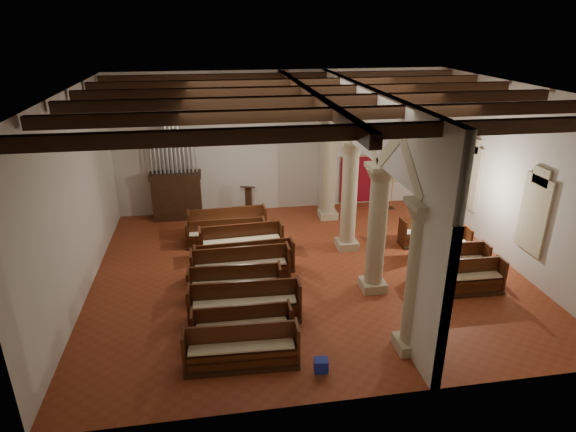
# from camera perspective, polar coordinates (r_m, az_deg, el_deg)

# --- Properties ---
(floor) EXTENTS (14.00, 14.00, 0.00)m
(floor) POSITION_cam_1_polar(r_m,az_deg,el_deg) (16.38, 2.27, -6.49)
(floor) COLOR brown
(floor) RESTS_ON ground
(ceiling) EXTENTS (14.00, 14.00, 0.00)m
(ceiling) POSITION_cam_1_polar(r_m,az_deg,el_deg) (14.48, 2.64, 14.81)
(ceiling) COLOR black
(ceiling) RESTS_ON wall_back
(wall_back) EXTENTS (14.00, 0.02, 6.00)m
(wall_back) POSITION_cam_1_polar(r_m,az_deg,el_deg) (20.85, -0.88, 8.74)
(wall_back) COLOR beige
(wall_back) RESTS_ON floor
(wall_front) EXTENTS (14.00, 0.02, 6.00)m
(wall_front) POSITION_cam_1_polar(r_m,az_deg,el_deg) (9.86, 9.46, -7.68)
(wall_front) COLOR beige
(wall_front) RESTS_ON floor
(wall_left) EXTENTS (0.02, 12.00, 6.00)m
(wall_left) POSITION_cam_1_polar(r_m,az_deg,el_deg) (15.42, -23.98, 1.86)
(wall_left) COLOR beige
(wall_left) RESTS_ON floor
(wall_right) EXTENTS (0.02, 12.00, 6.00)m
(wall_right) POSITION_cam_1_polar(r_m,az_deg,el_deg) (17.89, 25.06, 4.33)
(wall_right) COLOR beige
(wall_right) RESTS_ON floor
(ceiling_beams) EXTENTS (13.80, 11.80, 0.30)m
(ceiling_beams) POSITION_cam_1_polar(r_m,az_deg,el_deg) (14.51, 2.63, 14.10)
(ceiling_beams) COLOR #361D11
(ceiling_beams) RESTS_ON wall_back
(arcade) EXTENTS (0.90, 11.90, 6.00)m
(arcade) POSITION_cam_1_polar(r_m,az_deg,el_deg) (15.45, 9.07, 5.78)
(arcade) COLOR #BEAF8D
(arcade) RESTS_ON floor
(window_right_a) EXTENTS (0.03, 1.00, 2.20)m
(window_right_a) POSITION_cam_1_polar(r_m,az_deg,el_deg) (16.98, 27.26, 0.16)
(window_right_a) COLOR #2E6950
(window_right_a) RESTS_ON wall_right
(window_right_b) EXTENTS (0.03, 1.00, 2.20)m
(window_right_b) POSITION_cam_1_polar(r_m,az_deg,el_deg) (20.12, 20.84, 4.40)
(window_right_b) COLOR #2E6950
(window_right_b) RESTS_ON wall_right
(window_back) EXTENTS (1.00, 0.03, 2.20)m
(window_back) POSITION_cam_1_polar(r_m,az_deg,el_deg) (22.29, 12.06, 7.02)
(window_back) COLOR #2E6950
(window_back) RESTS_ON wall_back
(pipe_organ) EXTENTS (2.10, 0.85, 4.40)m
(pipe_organ) POSITION_cam_1_polar(r_m,az_deg,el_deg) (20.67, -13.10, 3.33)
(pipe_organ) COLOR #361D11
(pipe_organ) RESTS_ON floor
(lectern) EXTENTS (0.67, 0.71, 1.41)m
(lectern) POSITION_cam_1_polar(r_m,az_deg,el_deg) (20.75, -4.68, 1.62)
(lectern) COLOR #321B10
(lectern) RESTS_ON floor
(dossal_curtain) EXTENTS (1.80, 0.07, 2.17)m
(dossal_curtain) POSITION_cam_1_polar(r_m,az_deg,el_deg) (22.03, 8.25, 4.30)
(dossal_curtain) COLOR maroon
(dossal_curtain) RESTS_ON floor
(processional_banner) EXTENTS (0.58, 0.75, 2.60)m
(processional_banner) POSITION_cam_1_polar(r_m,az_deg,el_deg) (21.85, 12.22, 2.93)
(processional_banner) COLOR #361D11
(processional_banner) RESTS_ON floor
(hymnal_box_a) EXTENTS (0.36, 0.30, 0.33)m
(hymnal_box_a) POSITION_cam_1_polar(r_m,az_deg,el_deg) (11.98, 3.94, -17.23)
(hymnal_box_a) COLOR navy
(hymnal_box_a) RESTS_ON floor
(hymnal_box_b) EXTENTS (0.35, 0.31, 0.29)m
(hymnal_box_b) POSITION_cam_1_polar(r_m,az_deg,el_deg) (14.63, 0.17, -9.16)
(hymnal_box_b) COLOR #152397
(hymnal_box_b) RESTS_ON floor
(hymnal_box_c) EXTENTS (0.37, 0.35, 0.30)m
(hymnal_box_c) POSITION_cam_1_polar(r_m,az_deg,el_deg) (15.72, -3.86, -6.80)
(hymnal_box_c) COLOR navy
(hymnal_box_c) RESTS_ON floor
(tube_heater_a) EXTENTS (0.93, 0.26, 0.09)m
(tube_heater_a) POSITION_cam_1_polar(r_m,az_deg,el_deg) (12.56, -6.38, -15.79)
(tube_heater_a) COLOR silver
(tube_heater_a) RESTS_ON floor
(tube_heater_b) EXTENTS (0.88, 0.42, 0.09)m
(tube_heater_b) POSITION_cam_1_polar(r_m,az_deg,el_deg) (12.72, -1.19, -15.05)
(tube_heater_b) COLOR silver
(tube_heater_b) RESTS_ON floor
(nave_pew_0) EXTENTS (2.81, 0.83, 1.08)m
(nave_pew_0) POSITION_cam_1_polar(r_m,az_deg,el_deg) (12.20, -5.50, -15.90)
(nave_pew_0) COLOR #361D11
(nave_pew_0) RESTS_ON floor
(nave_pew_1) EXTENTS (2.61, 0.67, 0.97)m
(nave_pew_1) POSITION_cam_1_polar(r_m,az_deg,el_deg) (13.03, -5.47, -13.27)
(nave_pew_1) COLOR #361D11
(nave_pew_1) RESTS_ON floor
(nave_pew_2) EXTENTS (3.14, 0.88, 1.15)m
(nave_pew_2) POSITION_cam_1_polar(r_m,az_deg,el_deg) (13.75, -5.12, -10.87)
(nave_pew_2) COLOR #361D11
(nave_pew_2) RESTS_ON floor
(nave_pew_3) EXTENTS (2.80, 0.85, 1.08)m
(nave_pew_3) POSITION_cam_1_polar(r_m,az_deg,el_deg) (14.71, -6.29, -8.61)
(nave_pew_3) COLOR #361D11
(nave_pew_3) RESTS_ON floor
(nave_pew_4) EXTENTS (3.17, 0.81, 1.14)m
(nave_pew_4) POSITION_cam_1_polar(r_m,az_deg,el_deg) (15.67, -5.59, -6.45)
(nave_pew_4) COLOR #361D11
(nave_pew_4) RESTS_ON floor
(nave_pew_5) EXTENTS (3.31, 0.87, 1.06)m
(nave_pew_5) POSITION_cam_1_polar(r_m,az_deg,el_deg) (16.16, -5.12, -5.60)
(nave_pew_5) COLOR #361D11
(nave_pew_5) RESTS_ON floor
(nave_pew_6) EXTENTS (3.01, 0.91, 1.12)m
(nave_pew_6) POSITION_cam_1_polar(r_m,az_deg,el_deg) (17.37, -5.50, -3.45)
(nave_pew_6) COLOR #361D11
(nave_pew_6) RESTS_ON floor
(nave_pew_7) EXTENTS (2.95, 0.65, 0.96)m
(nave_pew_7) POSITION_cam_1_polar(r_m,az_deg,el_deg) (18.21, -7.35, -2.45)
(nave_pew_7) COLOR #361D11
(nave_pew_7) RESTS_ON floor
(nave_pew_8) EXTENTS (3.03, 0.95, 1.14)m
(nave_pew_8) POSITION_cam_1_polar(r_m,az_deg,el_deg) (18.85, -7.15, -1.36)
(nave_pew_8) COLOR #361D11
(nave_pew_8) RESTS_ON floor
(aisle_pew_0) EXTENTS (2.00, 0.75, 1.07)m
(aisle_pew_0) POSITION_cam_1_polar(r_m,az_deg,el_deg) (16.04, 20.83, -7.27)
(aisle_pew_0) COLOR #361D11
(aisle_pew_0) RESTS_ON floor
(aisle_pew_1) EXTENTS (2.08, 0.86, 1.09)m
(aisle_pew_1) POSITION_cam_1_polar(r_m,az_deg,el_deg) (16.90, 19.26, -5.45)
(aisle_pew_1) COLOR #361D11
(aisle_pew_1) RESTS_ON floor
(aisle_pew_2) EXTENTS (2.03, 0.87, 1.12)m
(aisle_pew_2) POSITION_cam_1_polar(r_m,az_deg,el_deg) (17.87, 17.61, -3.65)
(aisle_pew_2) COLOR #361D11
(aisle_pew_2) RESTS_ON floor
(aisle_pew_3) EXTENTS (1.90, 0.80, 1.07)m
(aisle_pew_3) POSITION_cam_1_polar(r_m,az_deg,el_deg) (18.78, 15.85, -2.22)
(aisle_pew_3) COLOR #361D11
(aisle_pew_3) RESTS_ON floor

